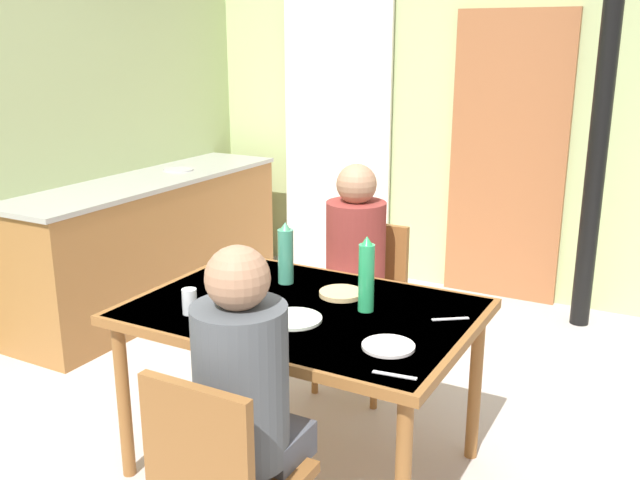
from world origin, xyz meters
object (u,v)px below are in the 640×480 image
Objects in this scene: chair_far_diner at (365,296)px; person_near_diner at (244,379)px; person_far_diner at (354,251)px; serving_bowl_center at (241,303)px; water_bottle_green_near at (286,255)px; dining_table at (303,323)px; water_bottle_green_far at (366,276)px; kitchen_counter at (151,242)px; chair_near_diner at (221,480)px.

person_near_diner reaches higher than chair_far_diner.
person_far_diner is 4.53× the size of serving_bowl_center.
person_near_diner is at bearing -66.26° from water_bottle_green_near.
serving_bowl_center reaches higher than dining_table.
water_bottle_green_near is at bearing 163.84° from water_bottle_green_far.
kitchen_counter is at bearing -11.42° from chair_far_diner.
person_far_diner is (-0.10, 0.70, 0.11)m from dining_table.
person_near_diner is at bearing 101.93° from person_far_diner.
person_far_diner reaches higher than dining_table.
water_bottle_green_near is 0.38m from serving_bowl_center.
person_far_diner is at bearing 119.66° from water_bottle_green_far.
kitchen_counter reaches higher than chair_far_diner.
water_bottle_green_far reaches higher than water_bottle_green_near.
chair_near_diner and chair_far_diner have the same top height.
serving_bowl_center is at bearing -145.04° from dining_table.
person_near_diner is 1.00× the size of person_far_diner.
chair_near_diner is 0.31m from person_near_diner.
water_bottle_green_near is at bearing 79.76° from chair_far_diner.
person_far_diner reaches higher than chair_near_diner.
person_near_diner reaches higher than water_bottle_green_far.
chair_far_diner is at bearing 84.22° from serving_bowl_center.
chair_near_diner reaches higher than dining_table.
dining_table is at bearing -159.40° from water_bottle_green_far.
water_bottle_green_far reaches higher than chair_far_diner.
kitchen_counter is at bearing 149.88° from water_bottle_green_near.
water_bottle_green_far is at bearing 119.66° from person_far_diner.
person_far_diner is 2.45× the size of water_bottle_green_far.
serving_bowl_center is (-0.45, -0.23, -0.12)m from water_bottle_green_far.
serving_bowl_center is (-0.40, 0.70, 0.27)m from chair_near_diner.
kitchen_counter is 2.89× the size of person_far_diner.
chair_far_diner is 1.13× the size of person_near_diner.
water_bottle_green_near is (-0.11, -0.62, 0.38)m from chair_far_diner.
chair_near_diner is at bearing -44.28° from kitchen_counter.
chair_near_diner is 1.01m from water_bottle_green_far.
chair_near_diner is 2.77× the size of water_bottle_green_far.
chair_near_diner is at bearing -93.15° from water_bottle_green_far.
water_bottle_green_near is (-0.11, -0.48, 0.09)m from person_far_diner.
serving_bowl_center is at bearing -152.38° from water_bottle_green_far.
kitchen_counter is 7.09× the size of water_bottle_green_far.
water_bottle_green_far is (0.35, -0.61, 0.11)m from person_far_diner.
person_near_diner is at bearing 90.00° from chair_near_diner.
dining_table is 1.81× the size of person_near_diner.
person_far_diner is (-0.30, 1.41, 0.00)m from person_near_diner.
dining_table is 4.91× the size of water_bottle_green_near.
chair_near_diner is at bearing -90.00° from person_near_diner.
chair_far_diner is 1.02m from serving_bowl_center.
water_bottle_green_near is at bearing 91.81° from serving_bowl_center.
person_far_diner reaches higher than chair_far_diner.
person_far_diner reaches higher than kitchen_counter.
chair_far_diner is (1.80, -0.36, 0.05)m from kitchen_counter.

